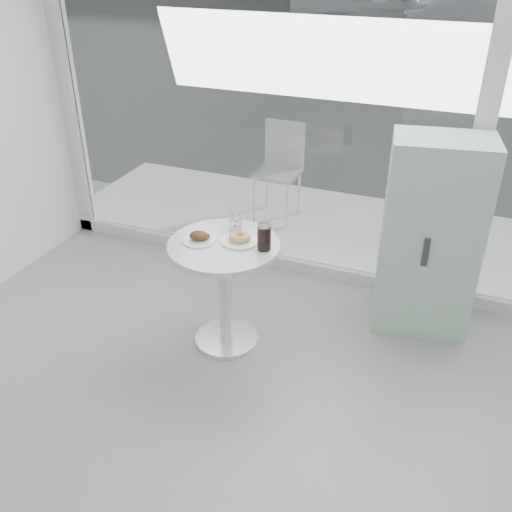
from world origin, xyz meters
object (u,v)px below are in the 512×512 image
at_px(car_white, 378,4).
at_px(car_silver, 499,27).
at_px(water_tumbler_a, 235,221).
at_px(cola_glass, 264,238).
at_px(patio_chair, 280,164).
at_px(water_tumbler_b, 237,227).
at_px(main_table, 225,273).
at_px(mint_cabinet, 430,237).
at_px(plate_donut, 240,239).
at_px(plate_fritter, 200,238).

distance_m(car_white, car_silver, 3.56).
bearing_deg(water_tumbler_a, cola_glass, -34.69).
relative_size(patio_chair, car_white, 0.19).
bearing_deg(water_tumbler_b, car_white, 97.26).
distance_m(car_white, water_tumbler_b, 13.13).
height_order(main_table, cola_glass, cola_glass).
relative_size(mint_cabinet, patio_chair, 1.53).
bearing_deg(cola_glass, main_table, -174.14).
distance_m(plate_donut, water_tumbler_b, 0.11).
bearing_deg(water_tumbler_a, plate_fritter, -117.54).
bearing_deg(cola_glass, plate_fritter, -172.43).
relative_size(car_white, car_silver, 1.19).
bearing_deg(plate_fritter, main_table, 10.47).
bearing_deg(water_tumbler_a, car_silver, 82.81).
height_order(patio_chair, plate_donut, patio_chair).
height_order(plate_donut, cola_glass, cola_glass).
xyz_separation_m(car_silver, plate_fritter, (-1.52, -11.30, 0.15)).
bearing_deg(main_table, plate_fritter, -169.53).
distance_m(plate_fritter, cola_glass, 0.42).
relative_size(main_table, car_silver, 0.20).
relative_size(mint_cabinet, car_white, 0.30).
relative_size(car_white, water_tumbler_b, 44.05).
bearing_deg(plate_donut, patio_chair, 101.83).
bearing_deg(car_white, mint_cabinet, -179.37).
distance_m(car_silver, water_tumbler_a, 11.13).
xyz_separation_m(car_silver, cola_glass, (-1.11, -11.24, 0.20)).
relative_size(main_table, car_white, 0.17).
xyz_separation_m(car_white, plate_donut, (1.72, -13.12, -0.00)).
xyz_separation_m(patio_chair, car_silver, (1.68, 9.31, 0.08)).
distance_m(water_tumbler_b, cola_glass, 0.27).
bearing_deg(main_table, patio_chair, 99.08).
xyz_separation_m(car_silver, plate_donut, (-1.29, -11.21, 0.15)).
distance_m(main_table, plate_fritter, 0.29).
bearing_deg(plate_fritter, car_silver, 82.31).
bearing_deg(car_white, plate_fritter, 174.22).
relative_size(patio_chair, plate_donut, 3.72).
bearing_deg(main_table, mint_cabinet, 31.28).
bearing_deg(car_silver, water_tumbler_a, -173.48).
distance_m(mint_cabinet, car_silver, 10.54).
distance_m(car_white, water_tumbler_a, 13.06).
height_order(water_tumbler_a, cola_glass, cola_glass).
distance_m(car_silver, plate_donut, 11.28).
bearing_deg(water_tumbler_b, plate_donut, -56.96).
relative_size(plate_fritter, water_tumbler_a, 1.76).
height_order(mint_cabinet, cola_glass, mint_cabinet).
xyz_separation_m(mint_cabinet, plate_fritter, (-1.35, -0.76, 0.10)).
relative_size(patio_chair, water_tumbler_b, 8.58).
distance_m(water_tumbler_a, water_tumbler_b, 0.09).
height_order(patio_chair, car_silver, car_silver).
height_order(main_table, patio_chair, patio_chair).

